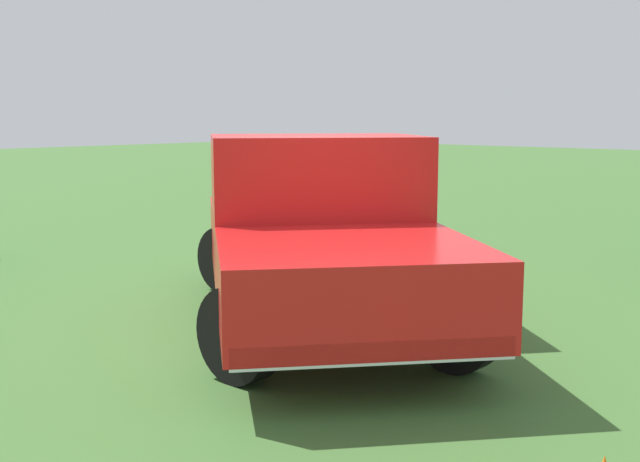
# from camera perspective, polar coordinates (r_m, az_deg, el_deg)

# --- Properties ---
(ground_plane) EXTENTS (80.00, 80.00, 0.00)m
(ground_plane) POSITION_cam_1_polar(r_m,az_deg,el_deg) (8.00, -0.69, -6.00)
(ground_plane) COLOR #3D662D
(pickup_truck) EXTENTS (5.04, 4.63, 1.79)m
(pickup_truck) POSITION_cam_1_polar(r_m,az_deg,el_deg) (7.58, -0.14, 0.28)
(pickup_truck) COLOR black
(pickup_truck) RESTS_ON ground_plane
(person_bystander) EXTENTS (0.42, 0.42, 1.61)m
(person_bystander) POSITION_cam_1_polar(r_m,az_deg,el_deg) (11.90, 7.46, 3.07)
(person_bystander) COLOR #7A6B51
(person_bystander) RESTS_ON ground_plane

